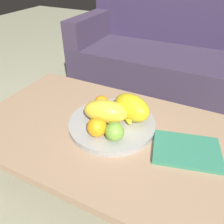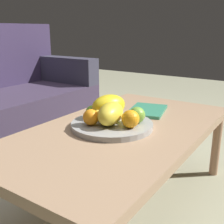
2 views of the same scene
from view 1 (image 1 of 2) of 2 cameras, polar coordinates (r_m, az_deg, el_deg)
The scene contains 12 objects.
ground_plane at distance 1.26m, azimuth 0.52°, elevation -19.74°, with size 8.00×8.00×0.00m, color #9C9C7E.
coffee_table at distance 0.98m, azimuth 0.64°, elevation -6.97°, with size 1.26×0.69×0.42m.
couch at distance 1.99m, azimuth 16.29°, elevation 12.32°, with size 1.70×0.70×0.90m.
fruit_bowl at distance 0.98m, azimuth -0.00°, elevation -3.00°, with size 0.38×0.38×0.03m, color #9D9D9A.
melon_large_front at distance 0.94m, azimuth -1.62°, elevation 0.11°, with size 0.19×0.10×0.10m, color yellow.
melon_smaller_beside at distance 0.96m, azimuth 5.05°, elevation 1.18°, with size 0.18×0.11×0.11m, color yellow.
orange_front at distance 1.02m, azimuth -2.67°, elevation 2.23°, with size 0.07×0.07×0.07m, color orange.
orange_left at distance 0.88m, azimuth -3.87°, elevation -3.89°, with size 0.08×0.08×0.08m, color orange.
apple_front at distance 1.04m, azimuth 3.10°, elevation 2.44°, with size 0.06×0.06×0.06m, color #6AA231.
apple_left at distance 0.86m, azimuth 0.67°, elevation -5.07°, with size 0.07×0.07×0.07m, color #76AC3A.
banana_bunch at distance 0.99m, azimuth 3.45°, elevation 0.36°, with size 0.17×0.14×0.06m.
magazine at distance 0.91m, azimuth 18.55°, elevation -9.29°, with size 0.25×0.18×0.02m, color #338062.
Camera 1 is at (0.31, -0.65, 1.03)m, focal length 35.69 mm.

